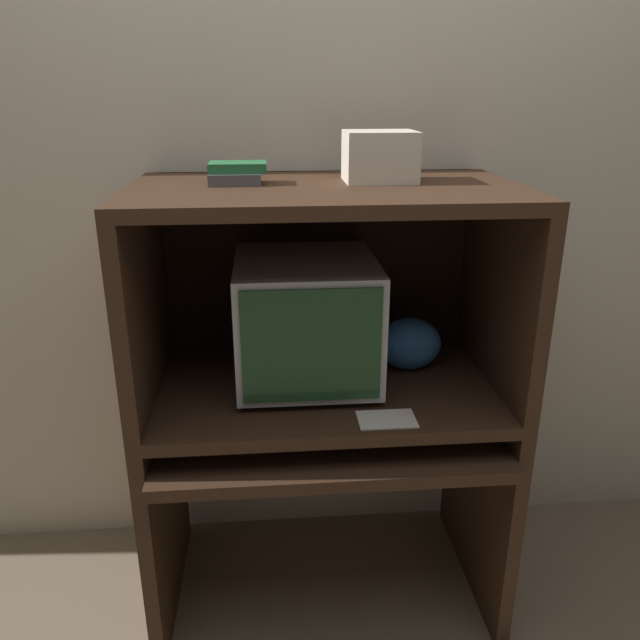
{
  "coord_description": "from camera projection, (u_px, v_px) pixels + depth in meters",
  "views": [
    {
      "loc": [
        -0.16,
        -1.35,
        1.57
      ],
      "look_at": [
        -0.02,
        0.31,
        0.95
      ],
      "focal_mm": 35.0,
      "sensor_mm": 36.0,
      "label": 1
    }
  ],
  "objects": [
    {
      "name": "crt_monitor",
      "position": [
        306.0,
        319.0,
        1.82
      ],
      "size": [
        0.4,
        0.45,
        0.37
      ],
      "color": "#B2B2B7",
      "rests_on": "desk_monitor_shelf"
    },
    {
      "name": "hutch_upper",
      "position": [
        325.0,
        251.0,
        1.75
      ],
      "size": [
        1.05,
        0.62,
        0.58
      ],
      "color": "#382316",
      "rests_on": "desk_monitor_shelf"
    },
    {
      "name": "keyboard",
      "position": [
        303.0,
        434.0,
        1.75
      ],
      "size": [
        0.45,
        0.14,
        0.03
      ],
      "color": "black",
      "rests_on": "desk_base"
    },
    {
      "name": "storage_box",
      "position": [
        380.0,
        156.0,
        1.69
      ],
      "size": [
        0.19,
        0.16,
        0.13
      ],
      "color": "beige",
      "rests_on": "hutch_upper"
    },
    {
      "name": "snack_bag",
      "position": [
        409.0,
        344.0,
        1.92
      ],
      "size": [
        0.2,
        0.15,
        0.16
      ],
      "color": "#336BB7",
      "rests_on": "desk_monitor_shelf"
    },
    {
      "name": "wall_back",
      "position": [
        315.0,
        178.0,
        2.01
      ],
      "size": [
        6.0,
        0.06,
        2.6
      ],
      "color": "beige",
      "rests_on": "ground_plane"
    },
    {
      "name": "paper_card",
      "position": [
        387.0,
        419.0,
        1.64
      ],
      "size": [
        0.15,
        0.1,
        0.0
      ],
      "color": "white",
      "rests_on": "desk_monitor_shelf"
    },
    {
      "name": "desk_monitor_shelf",
      "position": [
        325.0,
        390.0,
        1.86
      ],
      "size": [
        1.05,
        0.62,
        0.1
      ],
      "color": "#382316",
      "rests_on": "desk_base"
    },
    {
      "name": "desk_base",
      "position": [
        326.0,
        483.0,
        1.93
      ],
      "size": [
        1.05,
        0.66,
        0.65
      ],
      "color": "#382316",
      "rests_on": "ground_plane"
    },
    {
      "name": "mouse",
      "position": [
        411.0,
        431.0,
        1.76
      ],
      "size": [
        0.08,
        0.05,
        0.03
      ],
      "color": "black",
      "rests_on": "desk_base"
    },
    {
      "name": "book_stack",
      "position": [
        236.0,
        173.0,
        1.66
      ],
      "size": [
        0.15,
        0.12,
        0.06
      ],
      "color": "#4C4C51",
      "rests_on": "hutch_upper"
    }
  ]
}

